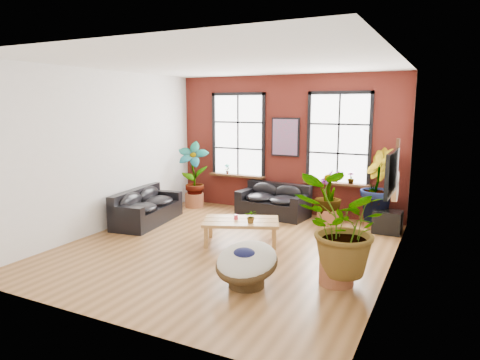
# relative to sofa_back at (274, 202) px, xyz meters

# --- Properties ---
(room) EXTENTS (6.04, 6.54, 3.54)m
(room) POSITION_rel_sofa_back_xyz_m (0.10, -2.56, 1.38)
(room) COLOR brown
(room) RESTS_ON ground
(sofa_back) EXTENTS (1.83, 1.03, 0.80)m
(sofa_back) POSITION_rel_sofa_back_xyz_m (0.00, 0.00, 0.00)
(sofa_back) COLOR black
(sofa_back) RESTS_ON ground
(sofa_left) EXTENTS (1.10, 2.09, 0.79)m
(sofa_left) POSITION_rel_sofa_back_xyz_m (-2.48, -1.94, -0.01)
(sofa_left) COLOR black
(sofa_left) RESTS_ON ground
(coffee_table) EXTENTS (1.70, 1.36, 0.57)m
(coffee_table) POSITION_rel_sofa_back_xyz_m (0.23, -2.32, 0.06)
(coffee_table) COLOR olive
(coffee_table) RESTS_ON ground
(papasan_chair) EXTENTS (1.03, 1.05, 0.72)m
(papasan_chair) POSITION_rel_sofa_back_xyz_m (1.23, -4.15, 0.01)
(papasan_chair) COLOR #3D2B16
(papasan_chair) RESTS_ON ground
(poster) EXTENTS (0.74, 0.06, 0.98)m
(poster) POSITION_rel_sofa_back_xyz_m (0.10, 0.48, 1.59)
(poster) COLOR black
(poster) RESTS_ON room
(tv_wall_unit) EXTENTS (0.13, 1.86, 1.20)m
(tv_wall_unit) POSITION_rel_sofa_back_xyz_m (3.03, -2.11, 1.18)
(tv_wall_unit) COLOR black
(tv_wall_unit) RESTS_ON room
(media_box) EXTENTS (0.60, 0.50, 0.49)m
(media_box) POSITION_rel_sofa_back_xyz_m (2.77, -0.26, -0.12)
(media_box) COLOR black
(media_box) RESTS_ON ground
(pot_back_left) EXTENTS (0.62, 0.62, 0.37)m
(pot_back_left) POSITION_rel_sofa_back_xyz_m (-2.31, -0.07, -0.18)
(pot_back_left) COLOR brown
(pot_back_left) RESTS_ON ground
(pot_back_right) EXTENTS (0.63, 0.63, 0.36)m
(pot_back_right) POSITION_rel_sofa_back_xyz_m (2.47, 0.07, -0.18)
(pot_back_right) COLOR brown
(pot_back_right) RESTS_ON ground
(pot_right_wall) EXTENTS (0.63, 0.63, 0.40)m
(pot_right_wall) POSITION_rel_sofa_back_xyz_m (2.44, -3.45, -0.16)
(pot_right_wall) COLOR brown
(pot_right_wall) RESTS_ON ground
(pot_mid) EXTENTS (0.65, 0.65, 0.37)m
(pot_mid) POSITION_rel_sofa_back_xyz_m (1.43, -0.17, -0.18)
(pot_mid) COLOR brown
(pot_mid) RESTS_ON ground
(floor_plant_back_left) EXTENTS (0.99, 0.81, 1.63)m
(floor_plant_back_left) POSITION_rel_sofa_back_xyz_m (-2.32, -0.08, 0.60)
(floor_plant_back_left) COLOR #113F10
(floor_plant_back_left) RESTS_ON ground
(floor_plant_back_right) EXTENTS (0.96, 1.08, 1.65)m
(floor_plant_back_right) POSITION_rel_sofa_back_xyz_m (2.44, 0.10, 0.61)
(floor_plant_back_right) COLOR #113F10
(floor_plant_back_right) RESTS_ON ground
(floor_plant_right_wall) EXTENTS (1.74, 1.65, 1.52)m
(floor_plant_right_wall) POSITION_rel_sofa_back_xyz_m (2.48, -3.48, 0.56)
(floor_plant_right_wall) COLOR #113F10
(floor_plant_right_wall) RESTS_ON ground
(floor_plant_mid) EXTENTS (0.88, 0.88, 1.13)m
(floor_plant_mid) POSITION_rel_sofa_back_xyz_m (1.42, -0.17, 0.34)
(floor_plant_mid) COLOR #113F10
(floor_plant_mid) RESTS_ON ground
(table_plant) EXTENTS (0.29, 0.27, 0.26)m
(table_plant) POSITION_rel_sofa_back_xyz_m (0.50, -2.41, 0.25)
(table_plant) COLOR #113F10
(table_plant) RESTS_ON coffee_table
(sill_plant_left) EXTENTS (0.17, 0.17, 0.27)m
(sill_plant_left) POSITION_rel_sofa_back_xyz_m (-1.55, 0.43, 0.67)
(sill_plant_left) COLOR #113F10
(sill_plant_left) RESTS_ON room
(sill_plant_right) EXTENTS (0.19, 0.19, 0.27)m
(sill_plant_right) POSITION_rel_sofa_back_xyz_m (1.80, 0.43, 0.67)
(sill_plant_right) COLOR #113F10
(sill_plant_right) RESTS_ON room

